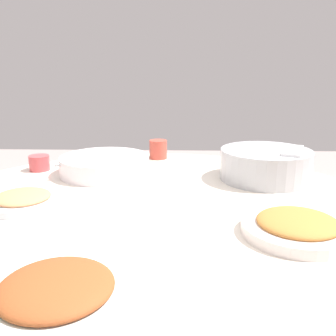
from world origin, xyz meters
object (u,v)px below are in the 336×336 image
round_dining_table (148,242)px  dish_shrimp (23,200)px  dish_tofu_braise (298,226)px  dish_stirfry (57,293)px  tea_cup_near (39,163)px  tea_cup_far (158,149)px  soup_bowl (105,166)px  rice_bowl (266,164)px

round_dining_table → dish_shrimp: bearing=-10.5°
dish_tofu_braise → dish_stirfry: (0.44, 0.26, 0.00)m
tea_cup_near → tea_cup_far: (-0.41, -0.19, 0.01)m
dish_shrimp → tea_cup_near: bearing=-77.2°
dish_shrimp → tea_cup_far: 0.62m
dish_stirfry → dish_shrimp: bearing=-62.1°
round_dining_table → dish_stirfry: (0.11, 0.36, 0.09)m
dish_shrimp → tea_cup_near: 0.35m
soup_bowl → tea_cup_far: size_ratio=4.11×
soup_bowl → tea_cup_far: (-0.17, -0.23, 0.01)m
dish_tofu_braise → tea_cup_near: 0.90m
dish_tofu_braise → dish_shrimp: 0.69m
dish_tofu_braise → dish_stirfry: bearing=30.5°
round_dining_table → dish_tofu_braise: (-0.33, 0.10, 0.09)m
tea_cup_far → tea_cup_near: bearing=24.7°
round_dining_table → dish_shrimp: dish_shrimp is taller
dish_shrimp → soup_bowl: bearing=-117.9°
soup_bowl → tea_cup_near: size_ratio=4.28×
soup_bowl → dish_tofu_braise: soup_bowl is taller
dish_tofu_braise → dish_shrimp: bearing=-13.5°
rice_bowl → soup_bowl: (0.53, -0.05, -0.02)m
tea_cup_near → tea_cup_far: size_ratio=0.96×
tea_cup_far → round_dining_table: bearing=90.6°
dish_stirfry → tea_cup_far: bearing=-96.3°
round_dining_table → tea_cup_near: (0.41, -0.40, 0.10)m
dish_shrimp → rice_bowl: bearing=-159.6°
soup_bowl → tea_cup_near: 0.24m
soup_bowl → round_dining_table: bearing=115.7°
soup_bowl → dish_shrimp: (0.16, 0.30, -0.01)m
rice_bowl → round_dining_table: bearing=42.0°
soup_bowl → rice_bowl: bearing=175.0°
rice_bowl → tea_cup_far: bearing=-37.3°
round_dining_table → dish_shrimp: 0.35m
dish_stirfry → tea_cup_near: tea_cup_near is taller
round_dining_table → tea_cup_near: bearing=-44.4°
dish_stirfry → tea_cup_near: 0.82m
rice_bowl → tea_cup_near: size_ratio=4.13×
dish_stirfry → tea_cup_far: tea_cup_far is taller
tea_cup_near → tea_cup_far: tea_cup_far is taller
tea_cup_near → round_dining_table: bearing=135.6°
tea_cup_near → tea_cup_far: bearing=-155.3°
dish_tofu_braise → tea_cup_far: 0.77m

